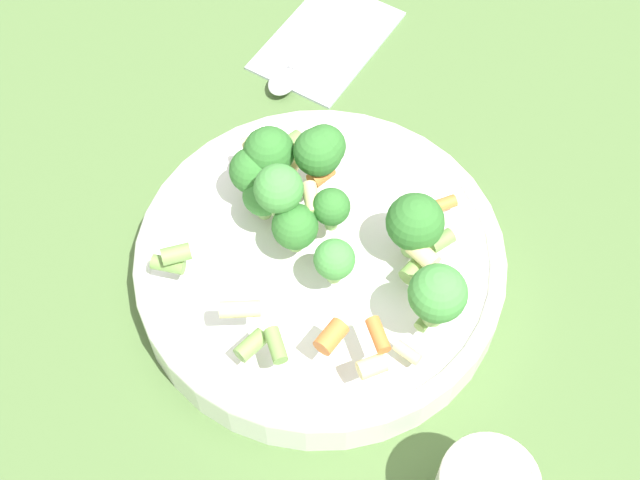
% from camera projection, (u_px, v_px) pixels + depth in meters
% --- Properties ---
extents(ground_plane, '(3.00, 3.00, 0.00)m').
position_uv_depth(ground_plane, '(320.00, 278.00, 0.74)').
color(ground_plane, '#4C6B38').
extents(bowl, '(0.30, 0.30, 0.04)m').
position_uv_depth(bowl, '(320.00, 264.00, 0.72)').
color(bowl, white).
rests_on(bowl, ground_plane).
extents(pasta_salad, '(0.23, 0.22, 0.08)m').
position_uv_depth(pasta_salad, '(325.00, 206.00, 0.67)').
color(pasta_salad, '#8CB766').
rests_on(pasta_salad, bowl).
extents(napkin, '(0.11, 0.16, 0.01)m').
position_uv_depth(napkin, '(327.00, 39.00, 0.88)').
color(napkin, '#B2BCC6').
rests_on(napkin, ground_plane).
extents(spoon, '(0.06, 0.19, 0.01)m').
position_uv_depth(spoon, '(302.00, 50.00, 0.86)').
color(spoon, silver).
rests_on(spoon, napkin).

